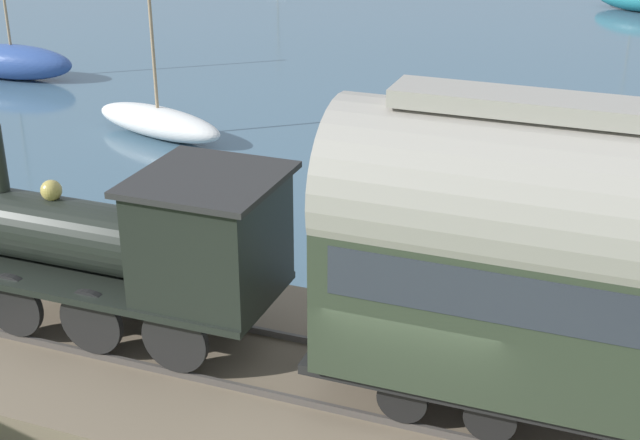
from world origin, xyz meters
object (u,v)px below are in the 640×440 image
Objects in this scene: rowboat_near_shore at (390,155)px; sailboat_blue at (13,61)px; steam_locomotive at (141,241)px; rowboat_off_pier at (459,287)px; sailboat_white at (158,121)px.

sailboat_blue is at bearing 101.24° from rowboat_near_shore.
steam_locomotive is 6.52m from rowboat_off_pier.
steam_locomotive is 0.95× the size of sailboat_white.
sailboat_white is (11.01, 6.24, -1.88)m from steam_locomotive.
steam_locomotive is 21.15m from sailboat_blue.
rowboat_off_pier is at bearing -107.94° from sailboat_white.
sailboat_white is 1.08× the size of sailboat_blue.
sailboat_blue is at bearing 78.93° from sailboat_white.
rowboat_near_shore is (11.32, -0.96, -2.17)m from steam_locomotive.
rowboat_near_shore is (-3.74, -15.71, -0.46)m from sailboat_blue.
rowboat_off_pier is (4.22, -4.50, -2.11)m from steam_locomotive.
steam_locomotive is at bearing -160.20° from rowboat_near_shore.
rowboat_near_shore is 7.93m from rowboat_off_pier.
sailboat_blue reaches higher than rowboat_near_shore.
steam_locomotive is 12.79m from sailboat_white.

